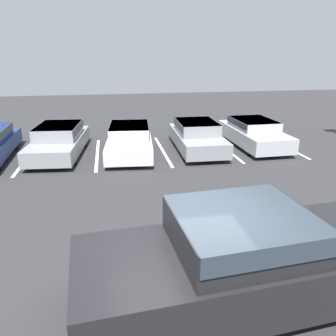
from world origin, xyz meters
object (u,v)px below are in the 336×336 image
at_px(parked_sedan_b, 59,139).
at_px(parked_sedan_e, 253,132).
at_px(wheel_stop_curb, 188,132).
at_px(pickup_truck, 257,257).
at_px(parked_sedan_c, 130,138).
at_px(parked_sedan_d, 197,135).

xyz_separation_m(parked_sedan_b, parked_sedan_e, (8.43, -0.10, -0.03)).
bearing_deg(parked_sedan_e, wheel_stop_curb, -141.25).
bearing_deg(wheel_stop_curb, pickup_truck, -98.33).
height_order(parked_sedan_c, parked_sedan_d, parked_sedan_d).
xyz_separation_m(pickup_truck, parked_sedan_c, (-1.47, 9.13, -0.21)).
distance_m(parked_sedan_d, parked_sedan_e, 2.70).
bearing_deg(parked_sedan_c, parked_sedan_b, -89.37).
distance_m(parked_sedan_c, parked_sedan_e, 5.57).
xyz_separation_m(parked_sedan_d, wheel_stop_curb, (0.36, 3.02, -0.60)).
relative_size(parked_sedan_c, wheel_stop_curb, 2.37).
bearing_deg(wheel_stop_curb, parked_sedan_b, -156.02).
bearing_deg(parked_sedan_e, parked_sedan_d, -86.51).
relative_size(parked_sedan_c, parked_sedan_d, 1.09).
bearing_deg(parked_sedan_e, parked_sedan_c, -89.70).
distance_m(pickup_truck, parked_sedan_b, 10.31).
xyz_separation_m(parked_sedan_d, parked_sedan_e, (2.69, 0.21, -0.03)).
distance_m(parked_sedan_b, parked_sedan_d, 5.75).
bearing_deg(parked_sedan_b, parked_sedan_e, 94.97).
height_order(pickup_truck, parked_sedan_e, pickup_truck).
xyz_separation_m(pickup_truck, parked_sedan_e, (4.10, 9.26, -0.21)).
bearing_deg(wheel_stop_curb, parked_sedan_d, -96.73).
bearing_deg(parked_sedan_b, pickup_truck, 30.47).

